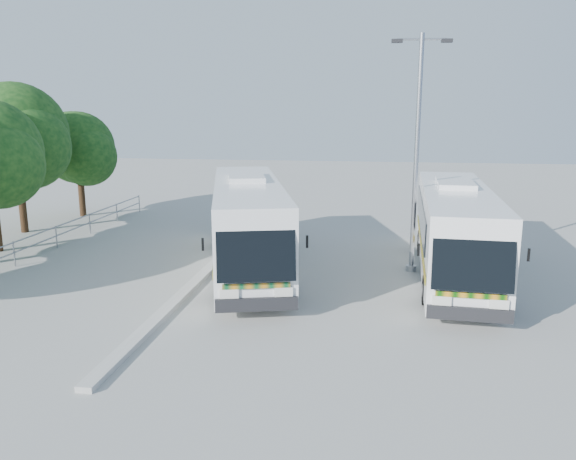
% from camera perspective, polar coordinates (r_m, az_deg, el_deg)
% --- Properties ---
extents(ground, '(100.00, 100.00, 0.00)m').
position_cam_1_polar(ground, '(17.83, -4.12, -7.65)').
color(ground, gray).
rests_on(ground, ground).
extents(kerb_divider, '(0.40, 16.00, 0.15)m').
position_cam_1_polar(kerb_divider, '(20.22, -9.26, -5.13)').
color(kerb_divider, '#B2B2AD').
rests_on(kerb_divider, ground).
extents(railing, '(0.06, 22.00, 1.00)m').
position_cam_1_polar(railing, '(25.13, -24.83, -1.13)').
color(railing, gray).
rests_on(railing, ground).
extents(tree_far_d, '(5.62, 5.30, 7.33)m').
position_cam_1_polar(tree_far_d, '(30.42, -25.83, 8.70)').
color(tree_far_d, '#382314').
rests_on(tree_far_d, ground).
extents(tree_far_e, '(4.54, 4.28, 5.92)m').
position_cam_1_polar(tree_far_e, '(33.94, -20.45, 7.81)').
color(tree_far_e, '#382314').
rests_on(tree_far_e, ground).
extents(coach_main, '(5.39, 12.16, 3.32)m').
position_cam_1_polar(coach_main, '(21.64, -4.12, 0.91)').
color(coach_main, white).
rests_on(coach_main, ground).
extents(coach_adjacent, '(2.94, 11.65, 3.20)m').
position_cam_1_polar(coach_adjacent, '(21.50, 16.57, 0.18)').
color(coach_adjacent, white).
rests_on(coach_adjacent, ground).
extents(lamppost, '(2.12, 0.40, 8.64)m').
position_cam_1_polar(lamppost, '(21.13, 12.97, 8.45)').
color(lamppost, '#999CA2').
rests_on(lamppost, ground).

